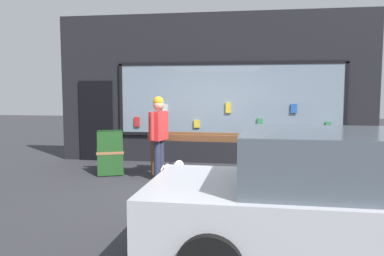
% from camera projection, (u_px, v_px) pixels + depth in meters
% --- Properties ---
extents(ground_plane, '(40.00, 40.00, 0.00)m').
position_uv_depth(ground_plane, '(200.00, 185.00, 7.25)').
color(ground_plane, '#2D2D33').
extents(shopfront_facade, '(7.97, 0.29, 3.77)m').
position_uv_depth(shopfront_facade, '(212.00, 90.00, 9.43)').
color(shopfront_facade, black).
rests_on(shopfront_facade, ground_plane).
extents(display_table_main, '(2.49, 0.67, 0.90)m').
position_uv_depth(display_table_main, '(206.00, 142.00, 8.13)').
color(display_table_main, brown).
rests_on(display_table_main, ground_plane).
extents(person_browsing, '(0.32, 0.66, 1.72)m').
position_uv_depth(person_browsing, '(159.00, 131.00, 7.66)').
color(person_browsing, '#2D334C').
rests_on(person_browsing, ground_plane).
extents(small_dog, '(0.43, 0.44, 0.44)m').
position_uv_depth(small_dog, '(172.00, 168.00, 7.44)').
color(small_dog, white).
rests_on(small_dog, ground_plane).
extents(sandwich_board_sign, '(0.81, 0.97, 0.93)m').
position_uv_depth(sandwich_board_sign, '(110.00, 152.00, 8.36)').
color(sandwich_board_sign, '#193F19').
rests_on(sandwich_board_sign, ground_plane).
extents(parked_car, '(4.39, 1.94, 1.41)m').
position_uv_depth(parked_car, '(362.00, 198.00, 3.77)').
color(parked_car, silver).
rests_on(parked_car, ground_plane).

